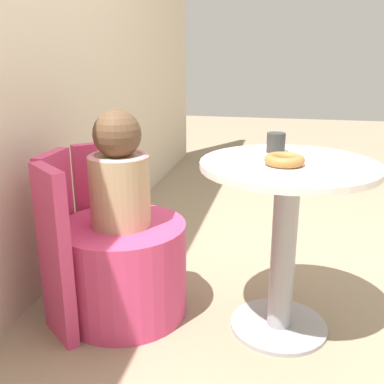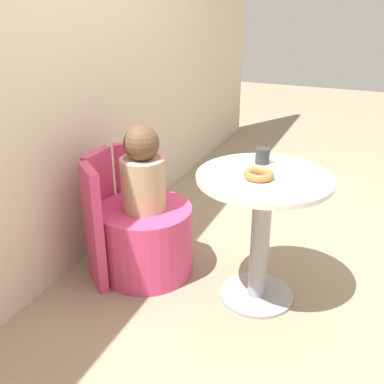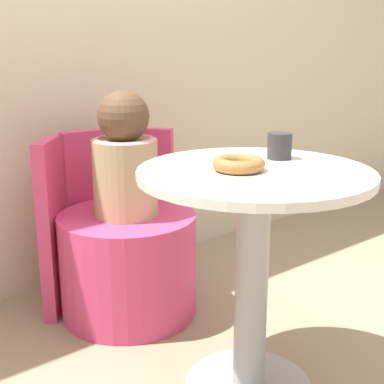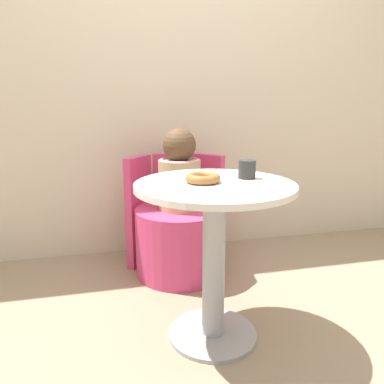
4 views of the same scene
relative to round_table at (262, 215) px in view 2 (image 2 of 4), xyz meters
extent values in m
plane|color=gray|center=(0.08, -0.02, -0.49)|extent=(12.00, 12.00, 0.00)
cube|color=beige|center=(0.08, 1.11, 0.71)|extent=(6.00, 0.06, 2.40)
cylinder|color=#99999E|center=(0.00, 0.00, -0.48)|extent=(0.39, 0.39, 0.02)
cylinder|color=#99999E|center=(0.00, 0.00, -0.14)|extent=(0.10, 0.10, 0.66)
cylinder|color=silver|center=(0.00, 0.00, 0.20)|extent=(0.66, 0.66, 0.02)
cylinder|color=#D13D70|center=(-0.01, 0.66, -0.28)|extent=(0.53, 0.53, 0.41)
cube|color=#D13D70|center=(-0.01, 0.95, -0.14)|extent=(0.23, 0.05, 0.70)
cube|color=#D13D70|center=(0.21, 0.85, -0.14)|extent=(0.18, 0.21, 0.70)
cube|color=#D13D70|center=(-0.23, 0.85, -0.14)|extent=(0.18, 0.21, 0.70)
cylinder|color=tan|center=(-0.01, 0.66, 0.07)|extent=(0.24, 0.24, 0.29)
torus|color=pink|center=(-0.01, 0.66, 0.20)|extent=(0.24, 0.24, 0.04)
sphere|color=brown|center=(-0.01, 0.66, 0.30)|extent=(0.19, 0.19, 0.19)
torus|color=#9E6633|center=(-0.05, 0.02, 0.23)|extent=(0.14, 0.14, 0.04)
cylinder|color=#2D2D2D|center=(0.16, 0.06, 0.25)|extent=(0.07, 0.07, 0.08)
camera|label=1|loc=(-1.64, 0.02, 0.61)|focal=42.00mm
camera|label=2|loc=(-1.96, -0.47, 1.01)|focal=42.00mm
camera|label=3|loc=(-1.04, -1.01, 0.55)|focal=50.00mm
camera|label=4|loc=(-0.43, -1.42, 0.54)|focal=35.00mm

